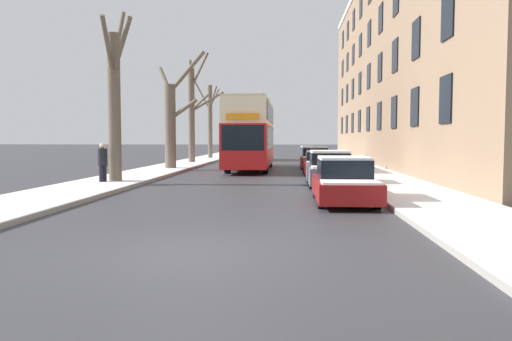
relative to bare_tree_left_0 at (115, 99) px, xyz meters
The scene contains 15 objects.
ground_plane 14.25m from the bare_tree_left_0, 65.41° to the right, with size 320.00×320.00×0.00m, color #38383D.
sidewalk_left 40.64m from the bare_tree_left_0, 90.46° to the left, with size 3.10×130.00×0.16m.
sidewalk_right 42.32m from the bare_tree_left_0, 73.77° to the left, with size 3.10×130.00×0.16m.
terrace_facade_right 24.80m from the bare_tree_left_0, 43.17° to the left, with size 9.10×47.29×15.65m.
bare_tree_left_0 is the anchor object (origin of this frame).
bare_tree_left_1 9.64m from the bare_tree_left_0, 89.02° to the left, with size 3.44×2.30×7.31m.
bare_tree_left_2 17.58m from the bare_tree_left_0, 90.16° to the left, with size 2.63×2.66×8.54m.
bare_tree_left_3 26.44m from the bare_tree_left_0, 90.26° to the left, with size 2.57×3.56×7.54m.
double_decker_bus 11.72m from the bare_tree_left_0, 64.38° to the left, with size 2.51×11.30×4.32m.
parked_car_0 11.13m from the bare_tree_left_0, 31.31° to the right, with size 1.77×4.40×1.42m.
parked_car_1 9.63m from the bare_tree_left_0, ahead, with size 1.81×4.51×1.48m.
parked_car_2 11.46m from the bare_tree_left_0, 34.07° to the left, with size 1.75×4.50×1.32m.
parked_car_3 15.44m from the bare_tree_left_0, 52.83° to the left, with size 1.87×4.38×1.47m.
oncoming_van 25.24m from the bare_tree_left_0, 79.96° to the left, with size 1.92×5.66×2.47m.
pedestrian_left_sidewalk 2.76m from the bare_tree_left_0, 127.62° to the right, with size 0.39×0.39×1.79m.
Camera 1 is at (1.74, -8.48, 1.97)m, focal length 35.00 mm.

